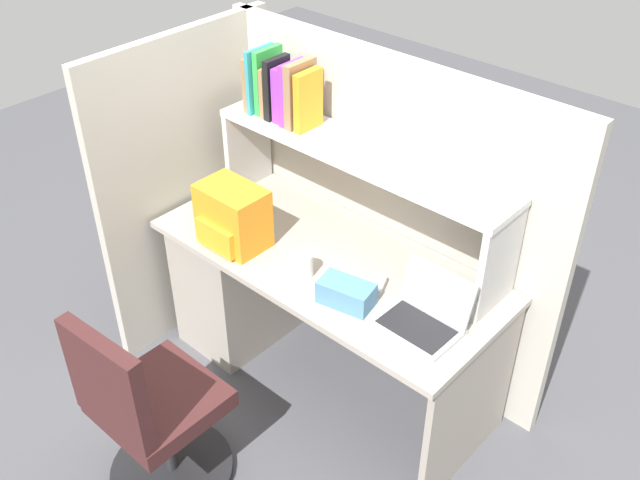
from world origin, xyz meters
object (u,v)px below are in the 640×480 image
(computer_mouse, at_px, (377,285))
(tissue_box, at_px, (346,293))
(office_chair, at_px, (150,419))
(backpack, at_px, (232,217))
(laptop, at_px, (425,314))
(snack_canister, at_px, (203,208))
(paper_cup, at_px, (304,265))

(computer_mouse, xyz_separation_m, tissue_box, (-0.03, -0.16, 0.03))
(computer_mouse, relative_size, office_chair, 0.11)
(backpack, bearing_deg, laptop, 7.56)
(backpack, distance_m, snack_canister, 0.27)
(computer_mouse, xyz_separation_m, paper_cup, (-0.28, -0.14, 0.04))
(tissue_box, height_order, office_chair, office_chair)
(computer_mouse, height_order, paper_cup, paper_cup)
(backpack, relative_size, computer_mouse, 2.88)
(paper_cup, height_order, tissue_box, paper_cup)
(paper_cup, xyz_separation_m, snack_canister, (-0.65, 0.00, -0.00))
(computer_mouse, height_order, snack_canister, snack_canister)
(laptop, xyz_separation_m, backpack, (-0.95, -0.13, 0.09))
(laptop, bearing_deg, backpack, -172.44)
(laptop, height_order, paper_cup, laptop)
(laptop, distance_m, paper_cup, 0.56)
(office_chair, bearing_deg, laptop, -131.56)
(office_chair, bearing_deg, snack_canister, -58.84)
(paper_cup, distance_m, tissue_box, 0.25)
(backpack, relative_size, office_chair, 0.32)
(snack_canister, bearing_deg, office_chair, -55.43)
(tissue_box, bearing_deg, office_chair, -127.57)
(backpack, bearing_deg, tissue_box, 1.63)
(laptop, relative_size, office_chair, 0.34)
(laptop, xyz_separation_m, snack_canister, (-1.21, -0.08, 0.00))
(backpack, relative_size, tissue_box, 1.36)
(snack_canister, xyz_separation_m, office_chair, (0.53, -0.77, -0.39))
(tissue_box, height_order, snack_canister, snack_canister)
(laptop, bearing_deg, office_chair, -128.15)
(tissue_box, bearing_deg, paper_cup, 163.34)
(tissue_box, relative_size, office_chair, 0.24)
(paper_cup, xyz_separation_m, tissue_box, (0.25, -0.02, -0.00))
(laptop, xyz_separation_m, paper_cup, (-0.56, -0.09, 0.00))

